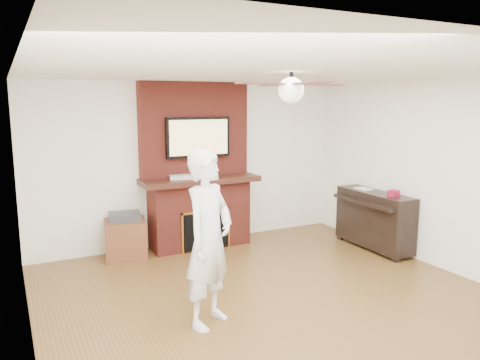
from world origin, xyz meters
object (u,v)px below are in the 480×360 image
person (209,239)px  side_table (125,237)px  piano (374,219)px  fireplace (198,182)px

person → side_table: person is taller
side_table → piano: 3.68m
person → side_table: size_ratio=2.68×
fireplace → side_table: bearing=-176.7°
side_table → piano: piano is taller
side_table → piano: size_ratio=0.49×
person → piano: bearing=-15.1°
fireplace → side_table: size_ratio=3.81×
person → side_table: 2.49m
piano → person: bearing=-159.6°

